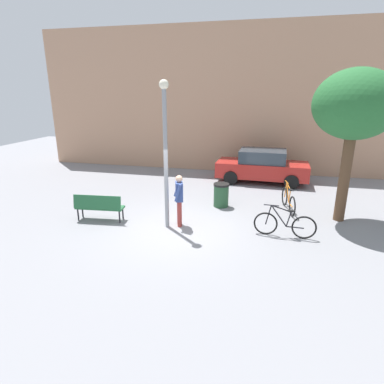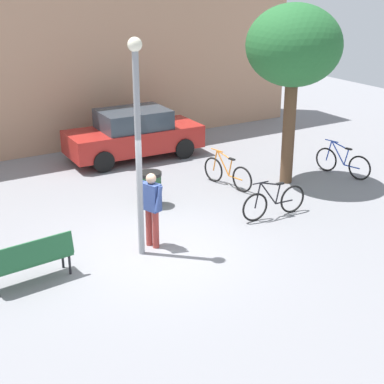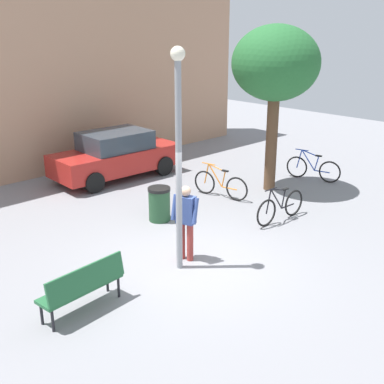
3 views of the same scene
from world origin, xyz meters
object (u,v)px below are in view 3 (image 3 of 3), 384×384
(plaza_tree, at_px, (276,65))
(parked_car_red, at_px, (116,155))
(bicycle_orange, at_px, (220,185))
(bicycle_black, at_px, (280,207))
(lamppost, at_px, (179,144))
(person_by_lamppost, at_px, (186,218))
(bicycle_blue, at_px, (313,169))
(trash_bin, at_px, (159,204))
(park_bench, at_px, (83,284))

(plaza_tree, height_order, parked_car_red, plaza_tree)
(bicycle_orange, xyz_separation_m, bicycle_black, (-0.23, -2.32, 0.00))
(lamppost, relative_size, person_by_lamppost, 2.68)
(lamppost, bearing_deg, parked_car_red, 65.35)
(parked_car_red, bearing_deg, bicycle_blue, -46.27)
(bicycle_blue, height_order, trash_bin, bicycle_blue)
(lamppost, height_order, bicycle_blue, lamppost)
(lamppost, distance_m, bicycle_black, 4.25)
(lamppost, distance_m, trash_bin, 3.46)
(plaza_tree, relative_size, bicycle_orange, 2.71)
(lamppost, xyz_separation_m, person_by_lamppost, (0.35, 0.18, -1.68))
(person_by_lamppost, relative_size, bicycle_orange, 0.94)
(bicycle_blue, distance_m, trash_bin, 5.87)
(bicycle_orange, bearing_deg, trash_bin, -177.13)
(bicycle_black, relative_size, parked_car_red, 0.43)
(person_by_lamppost, xyz_separation_m, bicycle_blue, (6.86, 1.27, -0.58))
(trash_bin, bearing_deg, person_by_lamppost, -116.48)
(park_bench, distance_m, plaza_tree, 8.64)
(lamppost, xyz_separation_m, bicycle_blue, (7.21, 1.45, -2.26))
(bicycle_black, relative_size, trash_bin, 2.04)
(plaza_tree, distance_m, bicycle_black, 4.21)
(plaza_tree, xyz_separation_m, trash_bin, (-4.06, 0.43, -3.27))
(plaza_tree, distance_m, parked_car_red, 5.80)
(lamppost, relative_size, parked_car_red, 1.05)
(bicycle_orange, relative_size, trash_bin, 2.01)
(person_by_lamppost, bearing_deg, bicycle_black, -1.67)
(parked_car_red, bearing_deg, bicycle_black, -82.29)
(bicycle_orange, relative_size, bicycle_black, 0.99)
(park_bench, bearing_deg, trash_bin, 32.12)
(lamppost, bearing_deg, trash_bin, 58.48)
(bicycle_black, bearing_deg, bicycle_orange, 84.29)
(parked_car_red, distance_m, trash_bin, 4.05)
(bicycle_blue, relative_size, parked_car_red, 0.42)
(bicycle_orange, height_order, bicycle_black, same)
(park_bench, distance_m, bicycle_blue, 9.67)
(person_by_lamppost, height_order, trash_bin, person_by_lamppost)
(trash_bin, bearing_deg, bicycle_black, -44.95)
(bicycle_black, bearing_deg, lamppost, -178.64)
(person_by_lamppost, height_order, bicycle_blue, person_by_lamppost)
(lamppost, distance_m, person_by_lamppost, 1.73)
(person_by_lamppost, xyz_separation_m, bicycle_black, (3.25, -0.09, -0.58))
(person_by_lamppost, bearing_deg, lamppost, -152.94)
(bicycle_black, bearing_deg, person_by_lamppost, 178.33)
(parked_car_red, height_order, trash_bin, parked_car_red)
(plaza_tree, height_order, bicycle_orange, plaza_tree)
(person_by_lamppost, distance_m, bicycle_blue, 7.00)
(person_by_lamppost, relative_size, bicycle_black, 0.92)
(lamppost, bearing_deg, bicycle_orange, 32.10)
(parked_car_red, bearing_deg, lamppost, -114.65)
(person_by_lamppost, bearing_deg, bicycle_blue, 10.51)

